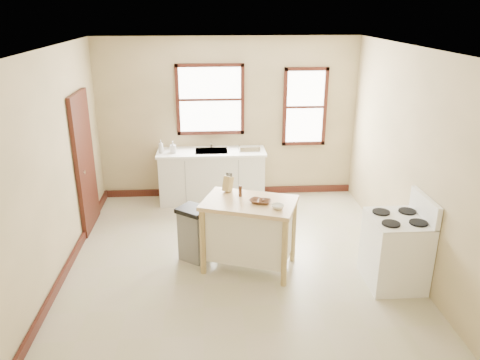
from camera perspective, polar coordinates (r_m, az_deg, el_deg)
name	(u,v)px	position (r m, az deg, el deg)	size (l,w,h in m)	color
floor	(237,263)	(6.42, -0.41, -10.06)	(5.00, 5.00, 0.00)	#B6AC91
ceiling	(236,49)	(5.55, -0.49, 15.70)	(5.00, 5.00, 0.00)	white
wall_back	(228,119)	(8.24, -1.50, 7.42)	(4.50, 0.04, 2.80)	#D0B789
wall_left	(52,169)	(6.13, -21.93, 1.28)	(0.04, 5.00, 2.80)	#D0B789
wall_right	(412,161)	(6.37, 20.22, 2.19)	(0.04, 5.00, 2.80)	#D0B789
window_main	(210,100)	(8.14, -3.65, 9.75)	(1.17, 0.06, 1.22)	#3A1610
window_side	(305,107)	(8.34, 7.92, 8.81)	(0.77, 0.06, 1.37)	#3A1610
door_left	(85,162)	(7.41, -18.40, 2.05)	(0.06, 0.90, 2.10)	#3A1610
baseboard_back	(229,191)	(8.61, -1.41, -1.34)	(4.50, 0.04, 0.12)	#3A1610
baseboard_left	(69,265)	(6.66, -20.15, -9.66)	(0.04, 5.00, 0.12)	#3A1610
sink_counter	(212,176)	(8.21, -3.44, 0.50)	(1.86, 0.62, 0.92)	silver
faucet	(211,142)	(8.21, -3.54, 4.67)	(0.03, 0.03, 0.22)	silver
soap_bottle_a	(161,147)	(8.01, -9.62, 4.04)	(0.09, 0.09, 0.23)	#B2B2B2
soap_bottle_b	(173,147)	(7.99, -8.18, 4.00)	(0.09, 0.09, 0.21)	#B2B2B2
dish_rack	(249,148)	(8.05, 1.15, 3.92)	(0.37, 0.28, 0.09)	silver
kitchen_island	(249,235)	(6.12, 1.12, -6.67)	(1.15, 0.73, 0.94)	tan
knife_block	(228,184)	(6.18, -1.48, -0.54)	(0.10, 0.10, 0.20)	tan
pepper_grinder	(240,191)	(6.03, 0.04, -1.34)	(0.04, 0.04, 0.15)	#3C1F10
bowl_a	(256,201)	(5.87, 1.99, -2.56)	(0.17, 0.17, 0.04)	brown
bowl_b	(264,202)	(5.85, 2.99, -2.67)	(0.17, 0.17, 0.04)	brown
bowl_c	(278,207)	(5.72, 4.63, -3.26)	(0.15, 0.15, 0.05)	white
trash_bin	(194,234)	(6.37, -5.61, -6.53)	(0.39, 0.33, 0.76)	slate
gas_stove	(396,241)	(6.04, 18.51, -7.06)	(0.71, 0.72, 1.16)	white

